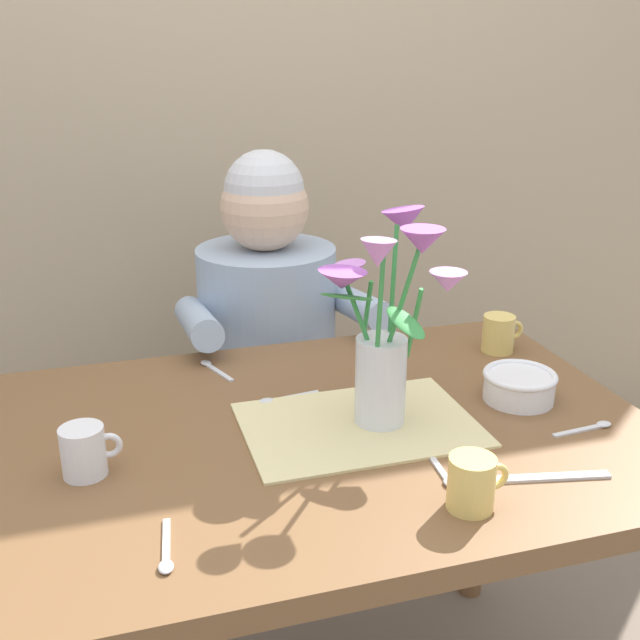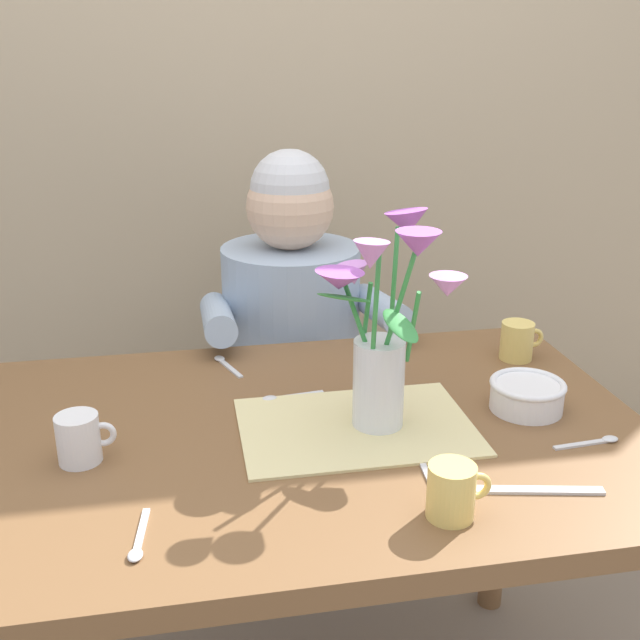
{
  "view_description": "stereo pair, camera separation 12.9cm",
  "coord_description": "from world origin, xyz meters",
  "px_view_note": "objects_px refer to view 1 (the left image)",
  "views": [
    {
      "loc": [
        -0.31,
        -1.11,
        1.37
      ],
      "look_at": [
        0.04,
        0.05,
        0.92
      ],
      "focal_mm": 42.54,
      "sensor_mm": 36.0,
      "label": 1
    },
    {
      "loc": [
        -0.19,
        -1.15,
        1.37
      ],
      "look_at": [
        0.04,
        0.05,
        0.92
      ],
      "focal_mm": 42.54,
      "sensor_mm": 36.0,
      "label": 2
    }
  ],
  "objects_px": {
    "ceramic_bowl": "(519,385)",
    "dinner_knife": "(549,477)",
    "seated_person": "(269,377)",
    "ceramic_mug": "(84,451)",
    "flower_vase": "(385,324)",
    "tea_cup": "(499,333)",
    "coffee_cup": "(472,483)"
  },
  "relations": [
    {
      "from": "seated_person",
      "to": "ceramic_bowl",
      "type": "xyz_separation_m",
      "value": [
        0.34,
        -0.62,
        0.21
      ]
    },
    {
      "from": "tea_cup",
      "to": "ceramic_mug",
      "type": "bearing_deg",
      "value": -162.95
    },
    {
      "from": "flower_vase",
      "to": "ceramic_bowl",
      "type": "xyz_separation_m",
      "value": [
        0.28,
        0.01,
        -0.15
      ]
    },
    {
      "from": "coffee_cup",
      "to": "ceramic_mug",
      "type": "distance_m",
      "value": 0.58
    },
    {
      "from": "seated_person",
      "to": "tea_cup",
      "type": "distance_m",
      "value": 0.61
    },
    {
      "from": "ceramic_mug",
      "to": "dinner_knife",
      "type": "bearing_deg",
      "value": -17.78
    },
    {
      "from": "flower_vase",
      "to": "ceramic_bowl",
      "type": "distance_m",
      "value": 0.32
    },
    {
      "from": "seated_person",
      "to": "tea_cup",
      "type": "relative_size",
      "value": 12.2
    },
    {
      "from": "dinner_knife",
      "to": "ceramic_mug",
      "type": "bearing_deg",
      "value": 173.88
    },
    {
      "from": "seated_person",
      "to": "ceramic_mug",
      "type": "xyz_separation_m",
      "value": [
        -0.44,
        -0.65,
        0.22
      ]
    },
    {
      "from": "dinner_knife",
      "to": "coffee_cup",
      "type": "height_order",
      "value": "coffee_cup"
    },
    {
      "from": "ceramic_bowl",
      "to": "dinner_knife",
      "type": "xyz_separation_m",
      "value": [
        -0.1,
        -0.25,
        -0.03
      ]
    },
    {
      "from": "flower_vase",
      "to": "coffee_cup",
      "type": "bearing_deg",
      "value": -84.18
    },
    {
      "from": "ceramic_bowl",
      "to": "coffee_cup",
      "type": "xyz_separation_m",
      "value": [
        -0.25,
        -0.29,
        0.01
      ]
    },
    {
      "from": "ceramic_bowl",
      "to": "flower_vase",
      "type": "bearing_deg",
      "value": -177.77
    },
    {
      "from": "ceramic_mug",
      "to": "tea_cup",
      "type": "height_order",
      "value": "same"
    },
    {
      "from": "seated_person",
      "to": "tea_cup",
      "type": "bearing_deg",
      "value": -46.32
    },
    {
      "from": "coffee_cup",
      "to": "seated_person",
      "type": "bearing_deg",
      "value": 95.65
    },
    {
      "from": "flower_vase",
      "to": "coffee_cup",
      "type": "height_order",
      "value": "flower_vase"
    },
    {
      "from": "seated_person",
      "to": "ceramic_mug",
      "type": "height_order",
      "value": "seated_person"
    },
    {
      "from": "ceramic_bowl",
      "to": "coffee_cup",
      "type": "height_order",
      "value": "coffee_cup"
    },
    {
      "from": "dinner_knife",
      "to": "ceramic_mug",
      "type": "xyz_separation_m",
      "value": [
        -0.68,
        0.22,
        0.04
      ]
    },
    {
      "from": "flower_vase",
      "to": "ceramic_mug",
      "type": "height_order",
      "value": "flower_vase"
    },
    {
      "from": "coffee_cup",
      "to": "ceramic_bowl",
      "type": "bearing_deg",
      "value": 49.4
    },
    {
      "from": "ceramic_bowl",
      "to": "tea_cup",
      "type": "bearing_deg",
      "value": 69.81
    },
    {
      "from": "flower_vase",
      "to": "seated_person",
      "type": "bearing_deg",
      "value": 95.58
    },
    {
      "from": "seated_person",
      "to": "ceramic_mug",
      "type": "distance_m",
      "value": 0.82
    },
    {
      "from": "dinner_knife",
      "to": "tea_cup",
      "type": "xyz_separation_m",
      "value": [
        0.18,
        0.48,
        0.04
      ]
    },
    {
      "from": "ceramic_bowl",
      "to": "coffee_cup",
      "type": "bearing_deg",
      "value": -130.6
    },
    {
      "from": "ceramic_bowl",
      "to": "seated_person",
      "type": "bearing_deg",
      "value": 118.62
    },
    {
      "from": "seated_person",
      "to": "flower_vase",
      "type": "distance_m",
      "value": 0.73
    },
    {
      "from": "ceramic_bowl",
      "to": "coffee_cup",
      "type": "relative_size",
      "value": 1.46
    }
  ]
}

